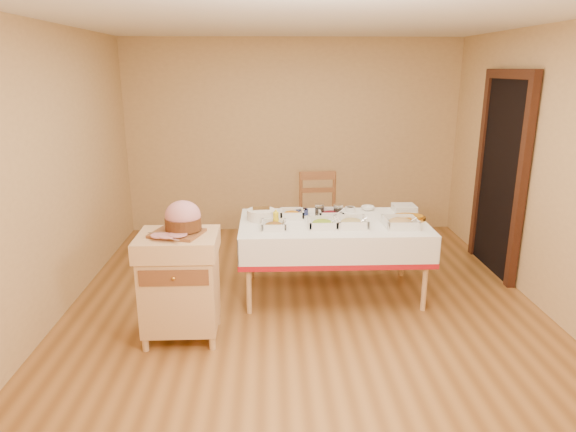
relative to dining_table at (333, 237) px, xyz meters
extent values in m
plane|color=#9A632F|center=(-0.30, -0.30, -0.60)|extent=(5.00, 5.00, 0.00)
plane|color=white|center=(-0.30, -0.30, 2.00)|extent=(5.00, 5.00, 0.00)
plane|color=tan|center=(-0.30, 2.20, 0.70)|extent=(4.50, 0.00, 4.50)
plane|color=tan|center=(-0.30, -2.80, 0.70)|extent=(4.50, 0.00, 4.50)
plane|color=tan|center=(-2.55, -0.30, 0.70)|extent=(0.00, 5.00, 5.00)
plane|color=tan|center=(1.95, -0.30, 0.70)|extent=(0.00, 5.00, 5.00)
cube|color=black|center=(1.91, 0.60, 0.45)|extent=(0.06, 0.90, 2.10)
cube|color=#3E1E13|center=(1.89, 0.10, 0.45)|extent=(0.08, 0.10, 2.10)
cube|color=#3E1E13|center=(1.89, 1.10, 0.45)|extent=(0.08, 0.10, 2.10)
cube|color=#3E1E13|center=(1.89, 0.60, 1.55)|extent=(0.08, 1.10, 0.10)
cube|color=#E1B37C|center=(0.00, 0.00, 0.13)|extent=(1.80, 1.00, 0.04)
cylinder|color=#E1B37C|center=(-0.82, -0.42, -0.24)|extent=(0.05, 0.05, 0.71)
cylinder|color=#E1B37C|center=(-0.82, 0.42, -0.24)|extent=(0.05, 0.05, 0.71)
cylinder|color=#E1B37C|center=(0.82, -0.42, -0.24)|extent=(0.05, 0.05, 0.71)
cylinder|color=#E1B37C|center=(0.82, 0.42, -0.24)|extent=(0.05, 0.05, 0.71)
cube|color=white|center=(0.00, 0.00, 0.16)|extent=(1.82, 1.02, 0.01)
cube|color=#E1B37C|center=(-1.37, -0.84, -0.17)|extent=(0.61, 0.50, 0.65)
cube|color=#E1B37C|center=(-1.37, -0.84, 0.24)|extent=(0.65, 0.54, 0.16)
cube|color=brown|center=(-1.37, -1.09, 0.05)|extent=(0.54, 0.01, 0.13)
sphere|color=gold|center=(-1.37, -1.10, 0.05)|extent=(0.03, 0.03, 0.03)
cylinder|color=#E1B37C|center=(-1.64, -1.05, -0.54)|extent=(0.05, 0.05, 0.11)
cylinder|color=#E1B37C|center=(-1.64, -0.62, -0.54)|extent=(0.05, 0.05, 0.11)
cylinder|color=#E1B37C|center=(-1.10, -1.05, -0.54)|extent=(0.05, 0.05, 0.11)
cylinder|color=#E1B37C|center=(-1.10, -0.62, -0.54)|extent=(0.05, 0.05, 0.11)
cube|color=brown|center=(-0.04, 0.93, -0.08)|extent=(0.49, 0.47, 0.03)
cylinder|color=brown|center=(-0.23, 0.72, -0.35)|extent=(0.04, 0.04, 0.50)
cylinder|color=brown|center=(-0.25, 1.12, -0.35)|extent=(0.04, 0.04, 0.50)
cylinder|color=brown|center=(0.17, 0.74, -0.35)|extent=(0.04, 0.04, 0.50)
cylinder|color=brown|center=(0.15, 1.14, -0.35)|extent=(0.04, 0.04, 0.50)
cylinder|color=brown|center=(-0.25, 1.12, 0.17)|extent=(0.04, 0.04, 0.53)
cylinder|color=brown|center=(0.15, 1.14, 0.17)|extent=(0.04, 0.04, 0.53)
cube|color=brown|center=(-0.05, 1.13, 0.39)|extent=(0.42, 0.05, 0.10)
cube|color=brown|center=(-1.37, -0.84, 0.33)|extent=(0.38, 0.31, 0.02)
ellipsoid|color=#CF868F|center=(-1.32, -0.80, 0.47)|extent=(0.29, 0.26, 0.25)
cylinder|color=#512B12|center=(-1.32, -0.80, 0.40)|extent=(0.29, 0.29, 0.10)
cube|color=silver|center=(-1.42, -0.99, 0.35)|extent=(0.24, 0.11, 0.00)
cylinder|color=silver|center=(-1.45, -0.89, 0.35)|extent=(0.28, 0.08, 0.01)
cube|color=silver|center=(-0.58, -0.20, 0.17)|extent=(0.23, 0.23, 0.01)
ellipsoid|color=red|center=(-0.58, -0.20, 0.19)|extent=(0.17, 0.17, 0.06)
cylinder|color=silver|center=(-0.53, -0.23, 0.19)|extent=(0.14, 0.01, 0.10)
cube|color=silver|center=(-0.12, -0.16, 0.17)|extent=(0.27, 0.27, 0.02)
ellipsoid|color=gold|center=(-0.12, -0.16, 0.19)|extent=(0.20, 0.20, 0.07)
cylinder|color=silver|center=(-0.06, -0.19, 0.20)|extent=(0.15, 0.01, 0.11)
cube|color=silver|center=(0.16, -0.16, 0.17)|extent=(0.29, 0.29, 0.02)
ellipsoid|color=tan|center=(0.16, -0.16, 0.20)|extent=(0.22, 0.22, 0.08)
cylinder|color=silver|center=(0.22, -0.18, 0.20)|extent=(0.16, 0.01, 0.12)
cube|color=silver|center=(0.62, -0.18, 0.17)|extent=(0.31, 0.31, 0.02)
ellipsoid|color=tan|center=(0.62, -0.18, 0.20)|extent=(0.23, 0.23, 0.08)
cylinder|color=silver|center=(0.69, -0.21, 0.20)|extent=(0.16, 0.01, 0.12)
cube|color=silver|center=(-0.40, 0.17, 0.17)|extent=(0.24, 0.24, 0.02)
ellipsoid|color=#BF700E|center=(-0.40, 0.17, 0.19)|extent=(0.18, 0.18, 0.06)
cylinder|color=silver|center=(-0.35, 0.14, 0.20)|extent=(0.16, 0.01, 0.11)
cube|color=silver|center=(-0.01, 0.15, 0.17)|extent=(0.24, 0.24, 0.02)
ellipsoid|color=#570A14|center=(-0.01, 0.15, 0.19)|extent=(0.19, 0.19, 0.06)
cylinder|color=silver|center=(0.05, 0.12, 0.20)|extent=(0.16, 0.01, 0.12)
cylinder|color=silver|center=(-0.71, 0.25, 0.19)|extent=(0.12, 0.12, 0.05)
cylinder|color=black|center=(-0.71, 0.25, 0.21)|extent=(0.10, 0.10, 0.02)
cylinder|color=navy|center=(-0.29, 0.27, 0.19)|extent=(0.13, 0.13, 0.05)
cylinder|color=#570A14|center=(-0.29, 0.27, 0.21)|extent=(0.10, 0.10, 0.02)
cylinder|color=silver|center=(0.22, 0.35, 0.19)|extent=(0.10, 0.10, 0.05)
cylinder|color=#BF700E|center=(0.22, 0.35, 0.20)|extent=(0.08, 0.08, 0.02)
imported|color=silver|center=(0.03, 0.35, 0.18)|extent=(0.15, 0.15, 0.03)
imported|color=silver|center=(0.42, 0.41, 0.18)|extent=(0.15, 0.15, 0.04)
cylinder|color=silver|center=(-0.11, 0.21, 0.22)|extent=(0.09, 0.09, 0.11)
cylinder|color=silver|center=(-0.11, 0.21, 0.28)|extent=(0.10, 0.10, 0.01)
cylinder|color=black|center=(-0.11, 0.21, 0.20)|extent=(0.08, 0.08, 0.08)
cylinder|color=silver|center=(0.07, 0.17, 0.22)|extent=(0.09, 0.09, 0.11)
cylinder|color=silver|center=(0.07, 0.17, 0.28)|extent=(0.10, 0.10, 0.01)
cylinder|color=black|center=(0.07, 0.17, 0.20)|extent=(0.08, 0.08, 0.08)
cylinder|color=yellow|center=(-0.56, -0.12, 0.23)|extent=(0.05, 0.05, 0.13)
cone|color=yellow|center=(-0.56, -0.12, 0.31)|extent=(0.03, 0.03, 0.03)
cylinder|color=white|center=(-0.70, 0.10, 0.21)|extent=(0.28, 0.28, 0.10)
cube|color=silver|center=(0.79, 0.35, 0.17)|extent=(0.23, 0.23, 0.01)
cube|color=silver|center=(0.79, 0.35, 0.18)|extent=(0.23, 0.23, 0.01)
cube|color=silver|center=(0.79, 0.35, 0.20)|extent=(0.23, 0.23, 0.01)
cube|color=silver|center=(0.79, 0.35, 0.21)|extent=(0.23, 0.23, 0.01)
cube|color=silver|center=(0.79, 0.35, 0.22)|extent=(0.23, 0.23, 0.01)
ellipsoid|color=gold|center=(0.75, 0.03, 0.18)|extent=(0.36, 0.25, 0.03)
ellipsoid|color=#B36F13|center=(0.75, 0.03, 0.19)|extent=(0.30, 0.21, 0.04)
camera|label=1|loc=(-0.62, -4.79, 1.61)|focal=32.00mm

